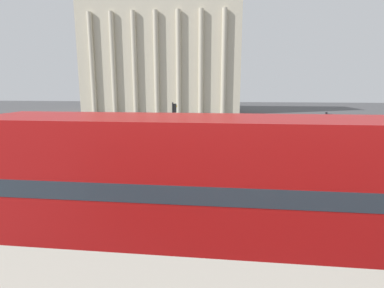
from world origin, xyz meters
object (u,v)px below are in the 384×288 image
at_px(car_white, 212,150).
at_px(double_decker_bus, 196,187).
at_px(traffic_light_near, 125,148).
at_px(pedestrian_blue, 227,121).
at_px(car_silver, 130,153).
at_px(traffic_light_mid, 326,134).
at_px(traffic_light_far, 174,119).
at_px(pedestrian_grey, 324,125).
at_px(plaza_building_left, 163,56).
at_px(pedestrian_olive, 161,130).
at_px(pedestrian_white, 225,132).

bearing_deg(car_white, double_decker_bus, -122.89).
distance_m(traffic_light_near, pedestrian_blue, 23.01).
height_order(car_silver, car_white, same).
relative_size(traffic_light_mid, traffic_light_far, 0.95).
bearing_deg(pedestrian_grey, pedestrian_blue, -131.62).
distance_m(plaza_building_left, pedestrian_olive, 35.90).
height_order(plaza_building_left, pedestrian_grey, plaza_building_left).
bearing_deg(car_white, car_silver, 164.24).
bearing_deg(pedestrian_olive, pedestrian_white, 12.77).
height_order(traffic_light_near, car_silver, traffic_light_near).
relative_size(plaza_building_left, pedestrian_olive, 18.15).
height_order(traffic_light_far, pedestrian_blue, traffic_light_far).
distance_m(car_white, pedestrian_olive, 8.88).
bearing_deg(pedestrian_blue, car_silver, -117.45).
height_order(car_white, pedestrian_grey, pedestrian_grey).
xyz_separation_m(pedestrian_olive, pedestrian_white, (6.03, -0.85, 0.02)).
bearing_deg(car_silver, plaza_building_left, 64.19).
xyz_separation_m(traffic_light_near, pedestrian_olive, (-1.80, 15.09, -1.36)).
distance_m(car_silver, car_white, 5.55).
bearing_deg(traffic_light_near, pedestrian_olive, 96.80).
bearing_deg(traffic_light_mid, car_silver, 175.39).
xyz_separation_m(pedestrian_blue, pedestrian_grey, (10.30, -1.53, -0.09)).
relative_size(traffic_light_mid, pedestrian_grey, 2.13).
distance_m(plaza_building_left, car_silver, 44.41).
distance_m(car_silver, pedestrian_white, 10.08).
relative_size(traffic_light_far, car_white, 0.90).
relative_size(traffic_light_mid, pedestrian_olive, 2.08).
bearing_deg(pedestrian_white, plaza_building_left, -170.33).
distance_m(traffic_light_mid, pedestrian_grey, 16.51).
xyz_separation_m(plaza_building_left, pedestrian_olive, (6.79, -33.78, -10.07)).
bearing_deg(traffic_light_near, traffic_light_mid, 27.67).
xyz_separation_m(traffic_light_far, car_silver, (-2.04, -4.91, -1.78)).
bearing_deg(car_white, traffic_light_near, -147.02).
bearing_deg(traffic_light_near, pedestrian_white, 73.47).
xyz_separation_m(traffic_light_mid, pedestrian_white, (-5.80, 8.99, -1.34)).
xyz_separation_m(plaza_building_left, pedestrian_white, (12.82, -34.63, -10.05)).
height_order(car_white, pedestrian_white, pedestrian_white).
xyz_separation_m(car_silver, pedestrian_blue, (6.34, 16.32, 0.36)).
relative_size(traffic_light_near, car_silver, 0.85).
xyz_separation_m(traffic_light_near, pedestrian_grey, (14.79, 21.01, -1.38)).
height_order(traffic_light_near, pedestrian_white, traffic_light_near).
xyz_separation_m(plaza_building_left, pedestrian_grey, (23.38, -27.87, -10.09)).
bearing_deg(traffic_light_far, pedestrian_olive, 116.59).
xyz_separation_m(pedestrian_blue, pedestrian_olive, (-6.29, -7.44, -0.07)).
bearing_deg(pedestrian_grey, traffic_light_mid, -50.03).
relative_size(traffic_light_near, pedestrian_blue, 1.96).
xyz_separation_m(traffic_light_near, car_silver, (-1.86, 6.21, -1.66)).
xyz_separation_m(pedestrian_grey, pedestrian_olive, (-16.59, -5.92, 0.02)).
distance_m(plaza_building_left, traffic_light_mid, 48.22).
xyz_separation_m(pedestrian_blue, pedestrian_white, (-0.26, -8.29, -0.05)).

